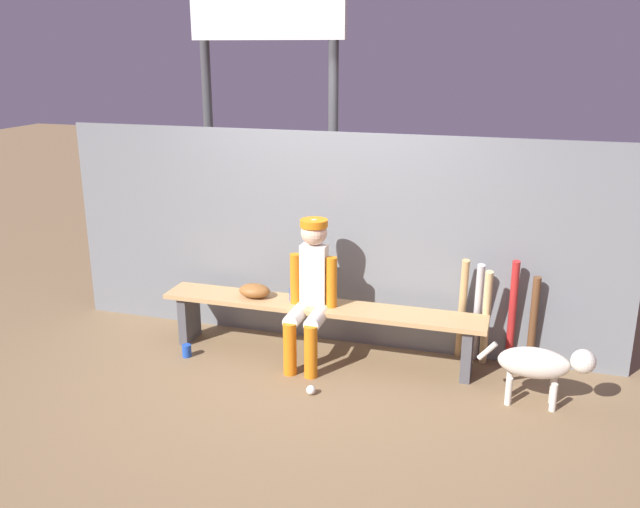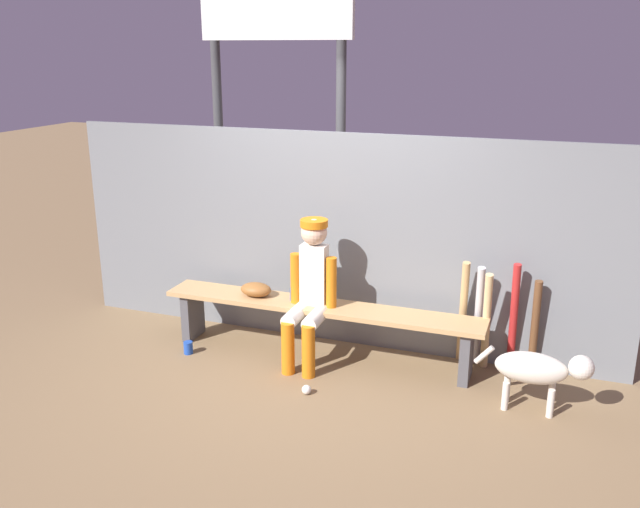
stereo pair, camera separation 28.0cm
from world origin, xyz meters
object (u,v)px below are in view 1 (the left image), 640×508
at_px(bat_aluminum_silver, 477,313).
at_px(baseball_glove, 254,291).
at_px(player_seated, 310,288).
at_px(baseball, 311,390).
at_px(dog, 542,364).
at_px(scoreboard, 273,51).
at_px(bat_wood_natural, 486,318).
at_px(cup_on_bench, 294,295).
at_px(bat_wood_dark, 533,323).
at_px(cup_on_ground, 187,351).
at_px(bat_aluminum_red, 512,314).
at_px(bat_wood_tan, 462,309).
at_px(dugout_bench, 320,316).

bearing_deg(bat_aluminum_silver, baseball_glove, -171.81).
xyz_separation_m(player_seated, baseball, (0.18, -0.55, -0.64)).
relative_size(bat_aluminum_silver, baseball, 12.39).
bearing_deg(dog, scoreboard, 147.83).
relative_size(bat_wood_natural, scoreboard, 0.24).
bearing_deg(scoreboard, cup_on_bench, -63.89).
bearing_deg(bat_wood_dark, cup_on_ground, -167.47).
distance_m(bat_wood_dark, cup_on_ground, 2.95).
bearing_deg(scoreboard, bat_aluminum_red, -24.01).
xyz_separation_m(bat_aluminum_red, scoreboard, (-2.50, 1.11, 2.08)).
bearing_deg(bat_aluminum_red, bat_wood_tan, -179.34).
bearing_deg(bat_wood_tan, baseball_glove, -170.61).
relative_size(bat_aluminum_red, cup_on_bench, 8.63).
height_order(bat_wood_tan, cup_on_ground, bat_wood_tan).
bearing_deg(baseball_glove, bat_aluminum_silver, 8.19).
relative_size(cup_on_ground, scoreboard, 0.03).
xyz_separation_m(bat_wood_tan, scoreboard, (-2.09, 1.12, 2.09)).
height_order(player_seated, bat_aluminum_red, player_seated).
relative_size(bat_aluminum_red, baseball, 12.83).
bearing_deg(dugout_bench, dog, -9.74).
distance_m(player_seated, bat_aluminum_red, 1.69).
relative_size(dugout_bench, cup_on_bench, 25.50).
xyz_separation_m(bat_wood_tan, bat_aluminum_red, (0.41, 0.00, 0.01)).
distance_m(dugout_bench, bat_wood_natural, 1.39).
bearing_deg(bat_wood_tan, scoreboard, 151.86).
bearing_deg(baseball, scoreboard, 116.87).
relative_size(dugout_bench, bat_wood_tan, 3.00).
xyz_separation_m(baseball_glove, scoreboard, (-0.32, 1.41, 2.01)).
bearing_deg(bat_aluminum_silver, dugout_bench, -168.11).
relative_size(cup_on_bench, scoreboard, 0.03).
bearing_deg(cup_on_bench, bat_wood_natural, 6.57).
height_order(bat_wood_tan, cup_on_bench, bat_wood_tan).
distance_m(player_seated, cup_on_bench, 0.27).
bearing_deg(bat_wood_tan, cup_on_ground, -164.56).
bearing_deg(scoreboard, bat_wood_natural, -27.68).
distance_m(cup_on_ground, cup_on_bench, 1.06).
bearing_deg(bat_aluminum_red, bat_aluminum_silver, -175.11).
relative_size(bat_wood_tan, dog, 1.11).
relative_size(bat_wood_natural, cup_on_ground, 8.09).
distance_m(dugout_bench, bat_aluminum_silver, 1.33).
bearing_deg(cup_on_ground, bat_aluminum_red, 13.27).
bearing_deg(scoreboard, bat_aluminum_silver, -27.13).
height_order(bat_aluminum_silver, cup_on_bench, bat_aluminum_silver).
distance_m(player_seated, baseball, 0.86).
xyz_separation_m(bat_wood_tan, bat_wood_natural, (0.20, -0.08, -0.02)).
relative_size(dugout_bench, bat_wood_natural, 3.15).
distance_m(baseball, scoreboard, 3.42).
bearing_deg(bat_wood_dark, dog, -83.61).
bearing_deg(baseball_glove, player_seated, -11.58).
xyz_separation_m(dugout_bench, bat_aluminum_red, (1.57, 0.30, 0.09)).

